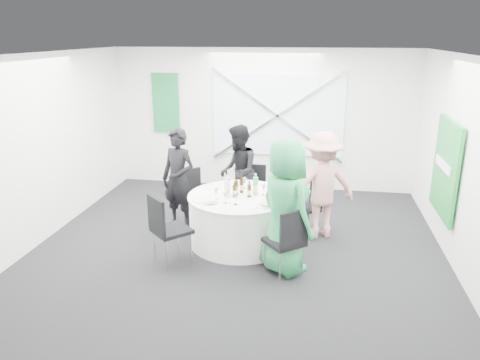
% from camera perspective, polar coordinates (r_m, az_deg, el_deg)
% --- Properties ---
extents(floor, '(6.00, 6.00, 0.00)m').
position_cam_1_polar(floor, '(7.06, -0.27, -8.25)').
color(floor, black).
rests_on(floor, ground).
extents(ceiling, '(6.00, 6.00, 0.00)m').
position_cam_1_polar(ceiling, '(6.37, -0.30, 15.09)').
color(ceiling, white).
rests_on(ceiling, wall_back).
extents(wall_back, '(6.00, 0.00, 6.00)m').
position_cam_1_polar(wall_back, '(9.48, 2.79, 7.35)').
color(wall_back, silver).
rests_on(wall_back, floor).
extents(wall_front, '(6.00, 0.00, 6.00)m').
position_cam_1_polar(wall_front, '(3.82, -7.94, -8.56)').
color(wall_front, silver).
rests_on(wall_front, floor).
extents(wall_left, '(0.00, 6.00, 6.00)m').
position_cam_1_polar(wall_left, '(7.66, -23.04, 3.51)').
color(wall_left, silver).
rests_on(wall_left, floor).
extents(wall_right, '(0.00, 6.00, 6.00)m').
position_cam_1_polar(wall_right, '(6.77, 25.63, 1.48)').
color(wall_right, silver).
rests_on(wall_right, floor).
extents(window_panel, '(2.60, 0.03, 1.60)m').
position_cam_1_polar(window_panel, '(9.39, 4.60, 7.84)').
color(window_panel, silver).
rests_on(window_panel, wall_back).
extents(window_brace_a, '(2.63, 0.05, 1.84)m').
position_cam_1_polar(window_brace_a, '(9.35, 4.58, 7.80)').
color(window_brace_a, silver).
rests_on(window_brace_a, window_panel).
extents(window_brace_b, '(2.63, 0.05, 1.84)m').
position_cam_1_polar(window_brace_b, '(9.35, 4.58, 7.80)').
color(window_brace_b, silver).
rests_on(window_brace_b, window_panel).
extents(green_banner, '(0.55, 0.04, 1.20)m').
position_cam_1_polar(green_banner, '(9.81, -9.05, 9.28)').
color(green_banner, '#156A35').
rests_on(green_banner, wall_back).
extents(green_sign, '(0.05, 1.20, 1.40)m').
position_cam_1_polar(green_sign, '(7.36, 23.77, 1.28)').
color(green_sign, '#18862F').
rests_on(green_sign, wall_right).
extents(banquet_table, '(1.56, 1.56, 0.76)m').
position_cam_1_polar(banquet_table, '(7.09, 0.00, -4.78)').
color(banquet_table, white).
rests_on(banquet_table, floor).
extents(chair_back, '(0.42, 0.43, 0.89)m').
position_cam_1_polar(chair_back, '(8.13, 1.69, -0.79)').
color(chair_back, black).
rests_on(chair_back, floor).
extents(chair_back_left, '(0.59, 0.59, 0.92)m').
position_cam_1_polar(chair_back_left, '(7.77, -5.45, -1.55)').
color(chair_back_left, black).
rests_on(chair_back_left, floor).
extents(chair_back_right, '(0.52, 0.52, 0.84)m').
position_cam_1_polar(chair_back_right, '(7.52, 8.52, -2.77)').
color(chair_back_right, black).
rests_on(chair_back_right, floor).
extents(chair_front_right, '(0.62, 0.62, 0.97)m').
position_cam_1_polar(chair_front_right, '(6.05, 5.90, -6.98)').
color(chair_front_right, black).
rests_on(chair_front_right, floor).
extents(chair_front_left, '(0.65, 0.65, 1.01)m').
position_cam_1_polar(chair_front_left, '(6.41, -9.09, -5.42)').
color(chair_front_left, black).
rests_on(chair_front_left, floor).
extents(person_man_back_left, '(0.70, 0.59, 1.65)m').
position_cam_1_polar(person_man_back_left, '(7.55, -7.52, 0.07)').
color(person_man_back_left, black).
rests_on(person_man_back_left, floor).
extents(person_man_back, '(0.57, 0.85, 1.61)m').
position_cam_1_polar(person_man_back, '(7.97, -0.22, 1.01)').
color(person_man_back, black).
rests_on(person_man_back, floor).
extents(person_woman_pink, '(1.19, 0.85, 1.67)m').
position_cam_1_polar(person_woman_pink, '(7.27, 9.90, -0.64)').
color(person_woman_pink, tan).
rests_on(person_woman_pink, floor).
extents(person_woman_green, '(1.03, 1.04, 1.81)m').
position_cam_1_polar(person_woman_green, '(6.12, 5.53, -3.30)').
color(person_woman_green, '#27924D').
rests_on(person_woman_green, floor).
extents(plate_back, '(0.25, 0.25, 0.01)m').
position_cam_1_polar(plate_back, '(7.46, 0.64, -0.45)').
color(plate_back, white).
rests_on(plate_back, banquet_table).
extents(plate_back_left, '(0.27, 0.27, 0.01)m').
position_cam_1_polar(plate_back_left, '(7.35, -3.35, -0.77)').
color(plate_back_left, white).
rests_on(plate_back_left, banquet_table).
extents(plate_back_right, '(0.28, 0.28, 0.04)m').
position_cam_1_polar(plate_back_right, '(7.19, 3.94, -1.13)').
color(plate_back_right, white).
rests_on(plate_back_right, banquet_table).
extents(plate_front_right, '(0.25, 0.25, 0.04)m').
position_cam_1_polar(plate_front_right, '(6.53, 3.10, -3.06)').
color(plate_front_right, white).
rests_on(plate_front_right, banquet_table).
extents(plate_front_left, '(0.27, 0.27, 0.01)m').
position_cam_1_polar(plate_front_left, '(6.77, -4.74, -2.43)').
color(plate_front_left, white).
rests_on(plate_front_left, banquet_table).
extents(napkin, '(0.20, 0.18, 0.05)m').
position_cam_1_polar(napkin, '(6.62, -3.63, -2.59)').
color(napkin, white).
rests_on(napkin, plate_front_left).
extents(beer_bottle_a, '(0.06, 0.06, 0.28)m').
position_cam_1_polar(beer_bottle_a, '(6.92, -0.46, -1.04)').
color(beer_bottle_a, '#3A1F0A').
rests_on(beer_bottle_a, banquet_table).
extents(beer_bottle_b, '(0.06, 0.06, 0.28)m').
position_cam_1_polar(beer_bottle_b, '(7.04, 0.19, -0.73)').
color(beer_bottle_b, '#3A1F0A').
rests_on(beer_bottle_b, banquet_table).
extents(beer_bottle_c, '(0.06, 0.06, 0.25)m').
position_cam_1_polar(beer_bottle_c, '(6.85, 1.13, -1.35)').
color(beer_bottle_c, '#3A1F0A').
rests_on(beer_bottle_c, banquet_table).
extents(beer_bottle_d, '(0.06, 0.06, 0.24)m').
position_cam_1_polar(beer_bottle_d, '(6.85, -0.67, -1.38)').
color(beer_bottle_d, '#3A1F0A').
rests_on(beer_bottle_d, banquet_table).
extents(green_water_bottle, '(0.08, 0.08, 0.33)m').
position_cam_1_polar(green_water_bottle, '(6.94, 1.90, -0.77)').
color(green_water_bottle, '#41AB58').
rests_on(green_water_bottle, banquet_table).
extents(clear_water_bottle, '(0.08, 0.08, 0.29)m').
position_cam_1_polar(clear_water_bottle, '(6.87, -1.61, -1.11)').
color(clear_water_bottle, silver).
rests_on(clear_water_bottle, banquet_table).
extents(wine_glass_a, '(0.07, 0.07, 0.17)m').
position_cam_1_polar(wine_glass_a, '(6.76, -2.95, -1.35)').
color(wine_glass_a, white).
rests_on(wine_glass_a, banquet_table).
extents(wine_glass_b, '(0.07, 0.07, 0.17)m').
position_cam_1_polar(wine_glass_b, '(7.23, 0.55, -0.08)').
color(wine_glass_b, white).
rests_on(wine_glass_b, banquet_table).
extents(wine_glass_c, '(0.07, 0.07, 0.17)m').
position_cam_1_polar(wine_glass_c, '(6.94, 2.89, -0.87)').
color(wine_glass_c, white).
rests_on(wine_glass_c, banquet_table).
extents(wine_glass_d, '(0.07, 0.07, 0.17)m').
position_cam_1_polar(wine_glass_d, '(7.25, -1.35, -0.02)').
color(wine_glass_d, white).
rests_on(wine_glass_d, banquet_table).
extents(wine_glass_e, '(0.07, 0.07, 0.17)m').
position_cam_1_polar(wine_glass_e, '(6.61, -1.81, -1.81)').
color(wine_glass_e, white).
rests_on(wine_glass_e, banquet_table).
extents(wine_glass_f, '(0.07, 0.07, 0.17)m').
position_cam_1_polar(wine_glass_f, '(6.54, -0.57, -1.99)').
color(wine_glass_f, white).
rests_on(wine_glass_f, banquet_table).
extents(fork_a, '(0.10, 0.13, 0.01)m').
position_cam_1_polar(fork_a, '(6.87, -4.72, -2.18)').
color(fork_a, silver).
rests_on(fork_a, banquet_table).
extents(knife_a, '(0.10, 0.13, 0.01)m').
position_cam_1_polar(knife_a, '(6.60, -3.72, -2.97)').
color(knife_a, silver).
rests_on(knife_a, banquet_table).
extents(fork_b, '(0.15, 0.03, 0.01)m').
position_cam_1_polar(fork_b, '(7.46, 1.60, -0.49)').
color(fork_b, silver).
rests_on(fork_b, banquet_table).
extents(knife_b, '(0.15, 0.02, 0.01)m').
position_cam_1_polar(knife_b, '(7.49, -0.48, -0.41)').
color(knife_b, silver).
rests_on(knife_b, banquet_table).
extents(fork_c, '(0.11, 0.12, 0.01)m').
position_cam_1_polar(fork_c, '(6.45, 1.82, -3.45)').
color(fork_c, silver).
rests_on(fork_c, banquet_table).
extents(knife_c, '(0.10, 0.13, 0.01)m').
position_cam_1_polar(knife_c, '(6.73, 4.38, -2.59)').
color(knife_c, silver).
rests_on(knife_c, banquet_table).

